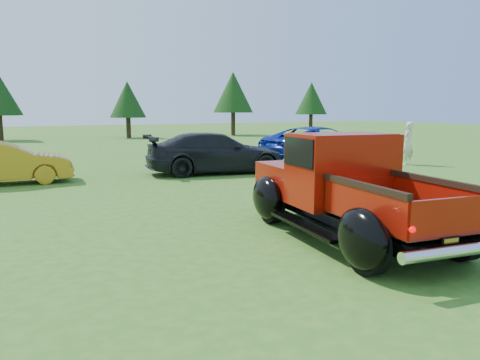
{
  "coord_description": "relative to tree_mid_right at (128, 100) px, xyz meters",
  "views": [
    {
      "loc": [
        -3.5,
        -6.83,
        2.29
      ],
      "look_at": [
        0.21,
        0.2,
        1.07
      ],
      "focal_mm": 35.0,
      "sensor_mm": 36.0,
      "label": 1
    }
  ],
  "objects": [
    {
      "name": "ground",
      "position": [
        -6.0,
        -30.0,
        -2.97
      ],
      "size": [
        120.0,
        120.0,
        0.0
      ],
      "primitive_type": "plane",
      "color": "#31661D",
      "rests_on": "ground"
    },
    {
      "name": "tree_east",
      "position": [
        9.0,
        -0.5,
        0.68
      ],
      "size": [
        3.46,
        3.46,
        5.4
      ],
      "color": "#332114",
      "rests_on": "ground"
    },
    {
      "name": "show_car_blue",
      "position": [
        3.26,
        -20.2,
        -2.22
      ],
      "size": [
        5.69,
        3.17,
        1.51
      ],
      "primitive_type": "imported",
      "rotation": [
        0.0,
        0.0,
        1.7
      ],
      "color": "#0E229B",
      "rests_on": "ground"
    },
    {
      "name": "tree_mid_right",
      "position": [
        0.0,
        0.0,
        0.0
      ],
      "size": [
        2.82,
        2.82,
        4.4
      ],
      "color": "#332114",
      "rests_on": "ground"
    },
    {
      "name": "tree_far_east",
      "position": [
        18.0,
        0.5,
        0.27
      ],
      "size": [
        3.07,
        3.07,
        4.8
      ],
      "color": "#332114",
      "rests_on": "ground"
    },
    {
      "name": "show_car_grey",
      "position": [
        -2.5,
        -21.71,
        -2.25
      ],
      "size": [
        5.23,
        2.81,
        1.44
      ],
      "primitive_type": "imported",
      "rotation": [
        0.0,
        0.0,
        1.41
      ],
      "color": "black",
      "rests_on": "ground"
    },
    {
      "name": "pickup_truck",
      "position": [
        -3.94,
        -30.24,
        -2.1
      ],
      "size": [
        2.84,
        5.17,
        1.85
      ],
      "rotation": [
        0.0,
        0.0,
        -0.12
      ],
      "color": "black",
      "rests_on": "ground"
    },
    {
      "name": "show_car_yellow",
      "position": [
        -9.27,
        -20.99,
        -2.32
      ],
      "size": [
        4.01,
        1.61,
        1.3
      ],
      "primitive_type": "imported",
      "rotation": [
        0.0,
        0.0,
        1.51
      ],
      "color": "#BB7E19",
      "rests_on": "ground"
    },
    {
      "name": "spectator",
      "position": [
        5.5,
        -23.12,
        -2.1
      ],
      "size": [
        0.74,
        0.61,
        1.75
      ],
      "primitive_type": "imported",
      "rotation": [
        0.0,
        0.0,
        3.48
      ],
      "color": "beige",
      "rests_on": "ground"
    }
  ]
}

